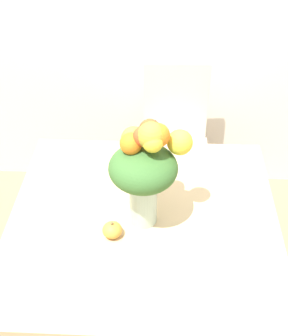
# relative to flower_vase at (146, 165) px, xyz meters

# --- Properties ---
(ground_plane) EXTENTS (12.00, 12.00, 0.00)m
(ground_plane) POSITION_rel_flower_vase_xyz_m (-0.01, -0.01, -1.07)
(ground_plane) COLOR #8E7556
(dining_table) EXTENTS (1.17, 1.15, 0.78)m
(dining_table) POSITION_rel_flower_vase_xyz_m (-0.01, -0.01, -0.39)
(dining_table) COLOR #D1B284
(dining_table) RESTS_ON ground_plane
(flower_vase) EXTENTS (0.33, 0.32, 0.49)m
(flower_vase) POSITION_rel_flower_vase_xyz_m (0.00, 0.00, 0.00)
(flower_vase) COLOR #B2CCBC
(flower_vase) RESTS_ON dining_table
(pumpkin) EXTENTS (0.08, 0.08, 0.08)m
(pumpkin) POSITION_rel_flower_vase_xyz_m (-0.13, -0.11, -0.25)
(pumpkin) COLOR gold
(pumpkin) RESTS_ON dining_table
(dining_chair_near_window) EXTENTS (0.43, 0.43, 0.99)m
(dining_chair_near_window) POSITION_rel_flower_vase_xyz_m (0.14, 0.95, -0.56)
(dining_chair_near_window) COLOR silver
(dining_chair_near_window) RESTS_ON ground_plane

